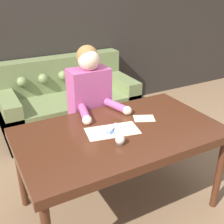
% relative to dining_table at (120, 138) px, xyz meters
% --- Properties ---
extents(ground_plane, '(16.00, 16.00, 0.00)m').
position_rel_dining_table_xyz_m(ground_plane, '(0.08, -0.03, -0.69)').
color(ground_plane, '#846647').
extents(wall_back, '(8.00, 0.06, 2.60)m').
position_rel_dining_table_xyz_m(wall_back, '(0.08, 2.09, 0.61)').
color(wall_back, '#2D2823').
rests_on(wall_back, ground_plane).
extents(dining_table, '(1.59, 0.93, 0.76)m').
position_rel_dining_table_xyz_m(dining_table, '(0.00, 0.00, 0.00)').
color(dining_table, '#472314').
rests_on(dining_table, ground_plane).
extents(couch, '(1.74, 0.84, 0.89)m').
position_rel_dining_table_xyz_m(couch, '(0.16, 1.67, -0.38)').
color(couch, olive).
rests_on(couch, ground_plane).
extents(person, '(0.46, 0.56, 1.31)m').
position_rel_dining_table_xyz_m(person, '(0.01, 0.59, -0.04)').
color(person, '#33281E').
rests_on(person, ground_plane).
extents(pattern_paper_main, '(0.44, 0.28, 0.00)m').
position_rel_dining_table_xyz_m(pattern_paper_main, '(-0.06, 0.02, 0.07)').
color(pattern_paper_main, beige).
rests_on(pattern_paper_main, dining_table).
extents(pattern_paper_offcut, '(0.21, 0.19, 0.00)m').
position_rel_dining_table_xyz_m(pattern_paper_offcut, '(0.28, 0.08, 0.07)').
color(pattern_paper_offcut, beige).
rests_on(pattern_paper_offcut, dining_table).
extents(scissors, '(0.17, 0.17, 0.01)m').
position_rel_dining_table_xyz_m(scissors, '(-0.06, 0.02, 0.07)').
color(scissors, silver).
rests_on(scissors, dining_table).
extents(pin_cushion, '(0.07, 0.07, 0.07)m').
position_rel_dining_table_xyz_m(pin_cushion, '(-0.10, -0.17, 0.10)').
color(pin_cushion, '#4C3828').
rests_on(pin_cushion, dining_table).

